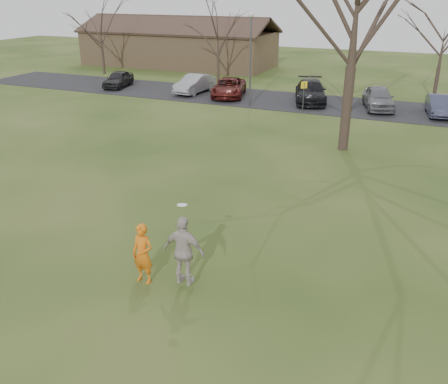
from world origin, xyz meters
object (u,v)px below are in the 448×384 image
(player_defender, at_px, (143,254))
(car_3, at_px, (311,92))
(car_2, at_px, (229,87))
(car_4, at_px, (378,98))
(lamp_post, at_px, (251,48))
(car_1, at_px, (195,84))
(car_0, at_px, (118,79))
(catching_play, at_px, (184,251))
(car_5, at_px, (439,105))
(building, at_px, (179,47))
(big_tree, at_px, (357,5))

(player_defender, height_order, car_3, player_defender)
(car_2, relative_size, car_4, 1.10)
(car_3, xyz_separation_m, lamp_post, (-3.69, -2.77, 3.17))
(car_1, bearing_deg, car_0, -171.79)
(car_1, bearing_deg, player_defender, -61.42)
(catching_play, bearing_deg, car_4, 85.02)
(car_2, height_order, car_3, car_3)
(car_2, xyz_separation_m, car_4, (11.04, 0.27, 0.08))
(car_5, xyz_separation_m, catching_play, (-6.04, -24.23, 0.52))
(car_0, bearing_deg, car_1, -8.06)
(car_0, bearing_deg, building, 84.94)
(building, bearing_deg, car_0, -83.91)
(car_1, relative_size, car_5, 1.11)
(car_3, bearing_deg, player_defender, -102.86)
(car_3, bearing_deg, car_1, 165.67)
(car_5, bearing_deg, car_4, 167.40)
(car_0, xyz_separation_m, car_2, (10.03, 0.13, 0.02))
(lamp_post, bearing_deg, player_defender, -77.02)
(car_0, height_order, car_2, car_2)
(car_5, distance_m, catching_play, 24.97)
(player_defender, height_order, car_0, player_defender)
(car_2, height_order, car_4, car_4)
(car_2, xyz_separation_m, lamp_post, (2.54, -2.23, 3.25))
(car_5, bearing_deg, player_defender, -114.79)
(player_defender, relative_size, car_3, 0.34)
(car_4, xyz_separation_m, big_tree, (-0.50, -10.00, 6.20))
(car_4, bearing_deg, car_0, 165.83)
(car_0, height_order, car_3, car_3)
(big_tree, bearing_deg, building, 133.73)
(player_defender, xyz_separation_m, car_1, (-10.69, 24.63, -0.14))
(car_0, height_order, car_1, car_1)
(player_defender, bearing_deg, car_2, 110.48)
(car_2, bearing_deg, player_defender, -87.53)
(car_1, relative_size, car_4, 0.97)
(player_defender, bearing_deg, catching_play, 8.38)
(catching_play, bearing_deg, player_defender, -174.67)
(car_3, bearing_deg, lamp_post, -159.26)
(car_4, xyz_separation_m, lamp_post, (-8.50, -2.50, 3.17))
(car_5, relative_size, big_tree, 0.28)
(building, height_order, lamp_post, lamp_post)
(car_1, xyz_separation_m, catching_play, (11.95, -24.52, 0.45))
(player_defender, distance_m, car_1, 26.85)
(car_3, bearing_deg, car_5, -19.90)
(big_tree, bearing_deg, car_1, 143.71)
(car_2, height_order, big_tree, big_tree)
(car_4, distance_m, lamp_post, 9.41)
(car_3, xyz_separation_m, catching_play, (2.67, -24.80, 0.40))
(car_0, distance_m, car_1, 6.99)
(car_0, distance_m, car_4, 21.07)
(big_tree, bearing_deg, car_2, 137.30)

